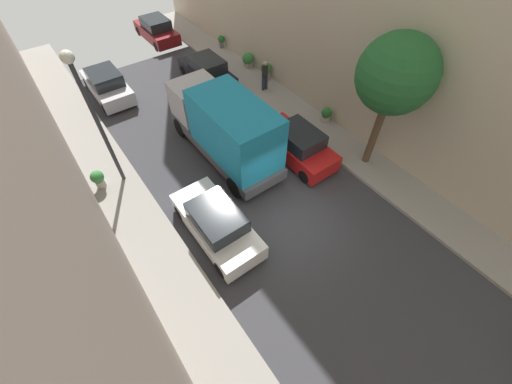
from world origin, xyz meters
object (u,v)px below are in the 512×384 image
parked_car_right_3 (207,71)px  potted_plant_2 (248,59)px  parked_car_left_3 (107,85)px  delivery_truck (225,127)px  potted_plant_1 (326,114)px  potted_plant_5 (98,179)px  lamp_post (90,106)px  pedestrian (265,75)px  parked_car_right_4 (157,30)px  parked_car_left_2 (217,223)px  potted_plant_3 (221,41)px  parked_car_right_2 (297,144)px  potted_plant_0 (266,70)px  street_tree_1 (396,75)px

parked_car_right_3 → potted_plant_2: size_ratio=4.53×
parked_car_left_3 → delivery_truck: 8.94m
potted_plant_1 → potted_plant_5: potted_plant_5 is taller
lamp_post → pedestrian: bearing=11.9°
potted_plant_2 → lamp_post: (-10.21, -4.73, 3.30)m
pedestrian → potted_plant_2: bearing=75.1°
parked_car_right_4 → potted_plant_1: bearing=-78.3°
parked_car_left_2 → pedestrian: 10.30m
potted_plant_3 → potted_plant_5: bearing=-144.8°
parked_car_right_2 → potted_plant_0: parked_car_right_2 is taller
lamp_post → street_tree_1: bearing=-30.3°
parked_car_left_2 → potted_plant_5: parked_car_left_2 is taller
pedestrian → potted_plant_2: (0.73, 2.73, -0.42)m
parked_car_left_2 → parked_car_left_3: size_ratio=1.00×
pedestrian → potted_plant_0: bearing=49.4°
parked_car_left_3 → potted_plant_0: size_ratio=4.16×
potted_plant_5 → parked_car_right_4: bearing=55.3°
parked_car_right_4 → street_tree_1: bearing=-82.4°
parked_car_left_3 → parked_car_right_4: 7.37m
potted_plant_2 → potted_plant_5: 12.09m
parked_car_left_3 → parked_car_right_3: 5.81m
parked_car_left_2 → parked_car_right_3: same height
parked_car_right_2 → potted_plant_1: 3.14m
potted_plant_0 → potted_plant_3: bearing=89.7°
parked_car_left_3 → potted_plant_5: parked_car_left_3 is taller
parked_car_right_2 → street_tree_1: (2.36, -2.31, 3.76)m
parked_car_left_3 → potted_plant_1: size_ratio=5.43×
potted_plant_1 → lamp_post: bearing=167.3°
potted_plant_2 → potted_plant_0: bearing=-88.7°
delivery_truck → potted_plant_2: size_ratio=7.12×
potted_plant_2 → parked_car_left_2: bearing=-130.7°
parked_car_left_2 → potted_plant_3: parked_car_left_2 is taller
potted_plant_0 → potted_plant_5: size_ratio=1.13×
parked_car_left_2 → parked_car_right_4: same height
potted_plant_5 → parked_car_right_2: bearing=-22.5°
street_tree_1 → potted_plant_3: 14.21m
parked_car_left_3 → potted_plant_0: parked_car_left_3 is taller
potted_plant_3 → pedestrian: bearing=-97.5°
parked_car_right_4 → potted_plant_0: size_ratio=4.16×
parked_car_right_2 → parked_car_right_4: 15.36m
potted_plant_2 → parked_car_left_3: bearing=164.7°
potted_plant_2 → potted_plant_3: potted_plant_2 is taller
parked_car_left_2 → delivery_truck: bearing=52.3°
parked_car_right_3 → potted_plant_5: size_ratio=4.72×
parked_car_left_3 → lamp_post: size_ratio=0.72×
parked_car_right_2 → parked_car_right_4: same height
parked_car_left_3 → parked_car_right_2: bearing=-62.4°
lamp_post → potted_plant_3: bearing=37.9°
parked_car_left_2 → parked_car_left_3: same height
pedestrian → lamp_post: 10.12m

